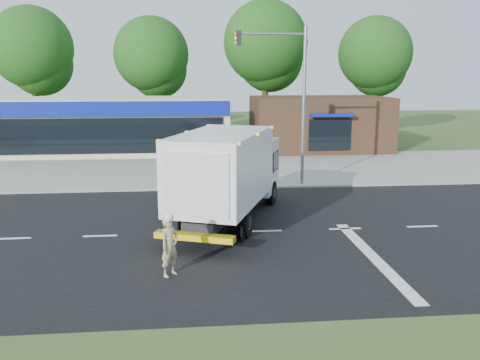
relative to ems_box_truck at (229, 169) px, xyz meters
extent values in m
plane|color=#385123|center=(1.27, -1.40, -2.09)|extent=(120.00, 120.00, 0.00)
cube|color=black|center=(1.27, -1.40, -2.09)|extent=(60.00, 14.00, 0.02)
cube|color=gray|center=(1.27, 6.80, -2.03)|extent=(60.00, 2.40, 0.12)
cube|color=gray|center=(1.27, 12.60, -2.08)|extent=(60.00, 9.00, 0.02)
cube|color=silver|center=(-7.73, -1.40, -2.08)|extent=(1.20, 0.15, 0.01)
cube|color=silver|center=(-4.73, -1.40, -2.08)|extent=(1.20, 0.15, 0.01)
cube|color=silver|center=(-1.73, -1.40, -2.08)|extent=(1.20, 0.15, 0.01)
cube|color=silver|center=(1.27, -1.40, -2.08)|extent=(1.20, 0.15, 0.01)
cube|color=silver|center=(4.27, -1.40, -2.08)|extent=(1.20, 0.15, 0.01)
cube|color=silver|center=(7.27, -1.40, -2.08)|extent=(1.20, 0.15, 0.01)
cube|color=silver|center=(4.27, -4.40, -2.08)|extent=(0.40, 7.00, 0.01)
cube|color=black|center=(-0.32, -0.84, -1.32)|extent=(2.98, 5.56, 0.39)
cube|color=silver|center=(1.06, 2.83, -0.38)|extent=(3.00, 2.90, 2.32)
cube|color=black|center=(1.43, 3.81, -0.16)|extent=(2.02, 0.89, 0.99)
cube|color=white|center=(-0.32, -0.84, 0.22)|extent=(4.42, 6.10, 2.59)
cube|color=silver|center=(-1.29, -3.44, 0.17)|extent=(2.09, 0.84, 2.10)
cube|color=yellow|center=(-1.36, -3.63, -1.49)|extent=(2.62, 1.29, 0.20)
cube|color=orange|center=(-0.32, -0.84, 1.49)|extent=(4.39, 5.91, 0.09)
cylinder|color=black|center=(0.10, 3.25, -1.56)|extent=(0.68, 1.11, 1.06)
cylinder|color=black|center=(2.06, 2.51, -1.56)|extent=(0.68, 1.11, 1.06)
cylinder|color=black|center=(-1.62, -1.17, -1.56)|extent=(0.68, 1.11, 1.06)
cylinder|color=black|center=(0.45, -1.95, -1.56)|extent=(0.68, 1.11, 1.06)
imported|color=tan|center=(-2.08, -5.27, -1.21)|extent=(0.74, 0.77, 1.78)
sphere|color=white|center=(-2.08, -5.27, -0.35)|extent=(0.28, 0.28, 0.28)
cube|color=beige|center=(-7.73, 18.60, -0.09)|extent=(18.00, 6.00, 4.00)
cube|color=#0A1A91|center=(-7.73, 15.55, 1.31)|extent=(18.00, 0.30, 1.00)
cube|color=black|center=(-7.73, 15.55, -0.49)|extent=(17.00, 0.12, 2.40)
cube|color=#382316|center=(8.27, 18.60, -0.09)|extent=(10.00, 6.00, 4.00)
cube|color=#0A1A91|center=(8.27, 15.50, 0.81)|extent=(3.00, 1.20, 0.20)
cube|color=black|center=(8.27, 15.55, -0.59)|extent=(3.00, 0.12, 2.20)
cylinder|color=gray|center=(4.27, 6.20, 1.91)|extent=(0.18, 0.18, 8.00)
cylinder|color=gray|center=(2.57, 6.20, 5.51)|extent=(3.40, 0.12, 0.12)
cube|color=black|center=(0.97, 6.20, 5.31)|extent=(0.25, 0.25, 0.70)
cylinder|color=#332114|center=(-14.73, 26.60, 1.58)|extent=(0.56, 0.56, 7.35)
sphere|color=#184B15|center=(-14.73, 26.60, 5.78)|extent=(6.93, 6.93, 6.93)
sphere|color=#184B15|center=(-14.23, 27.10, 4.42)|extent=(5.46, 5.46, 5.46)
cylinder|color=#332114|center=(-4.73, 26.60, 1.34)|extent=(0.56, 0.56, 6.86)
sphere|color=#184B15|center=(-4.73, 26.60, 5.26)|extent=(6.47, 6.47, 6.47)
sphere|color=#184B15|center=(-4.23, 27.10, 3.98)|extent=(5.10, 5.10, 5.10)
cylinder|color=#332114|center=(5.27, 26.60, 1.83)|extent=(0.56, 0.56, 7.84)
sphere|color=#184B15|center=(5.27, 26.60, 6.31)|extent=(7.39, 7.39, 7.39)
sphere|color=#184B15|center=(5.77, 27.10, 4.85)|extent=(5.82, 5.82, 5.82)
cylinder|color=#332114|center=(15.27, 26.60, 1.41)|extent=(0.56, 0.56, 7.00)
sphere|color=#184B15|center=(15.27, 26.60, 5.41)|extent=(6.60, 6.60, 6.60)
sphere|color=#184B15|center=(15.77, 27.10, 4.11)|extent=(5.20, 5.20, 5.20)
camera|label=1|loc=(-1.40, -19.17, 3.62)|focal=38.00mm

